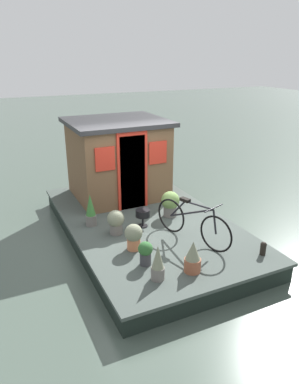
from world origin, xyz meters
The scene contains 13 objects.
ground_plane centered at (0.00, 0.00, 0.00)m, with size 60.00×60.00×0.00m, color #47564C.
houseboat_deck centered at (0.00, 0.00, 0.20)m, with size 5.46×3.24×0.40m.
houseboat_cabin centered at (1.62, 0.00, 1.36)m, with size 2.04×2.30×1.90m.
bicycle centered at (-1.25, -0.39, 0.79)m, with size 1.70×0.69×0.83m.
potted_plant_geranium centered at (0.23, 1.14, 0.73)m, with size 0.22×0.22×0.69m.
potted_plant_succulent centered at (-0.36, 0.81, 0.67)m, with size 0.34×0.34×0.50m.
potted_plant_basil centered at (-2.10, 0.76, 0.68)m, with size 0.22×0.22×0.60m.
potted_plant_sage centered at (-1.07, 0.73, 0.67)m, with size 0.33×0.33×0.49m.
potted_plant_thyme centered at (-0.07, -0.56, 0.71)m, with size 0.40×0.40×0.57m.
potted_plant_fern centered at (-1.63, 0.76, 0.64)m, with size 0.25×0.25×0.42m.
potted_plant_ivy centered at (-2.15, 0.15, 0.66)m, with size 0.28×0.28×0.55m.
charcoal_grill centered at (-0.29, 0.20, 0.68)m, with size 0.29×0.29×0.37m.
mooring_bollard centered at (-2.24, -1.27, 0.54)m, with size 0.11×0.11×0.25m.
Camera 1 is at (-6.44, 2.96, 3.74)m, focal length 33.71 mm.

